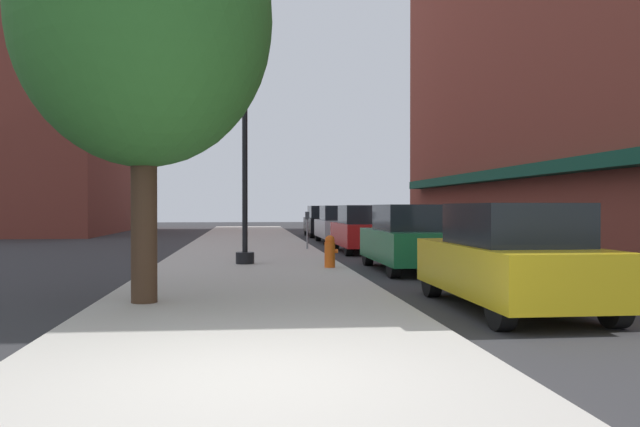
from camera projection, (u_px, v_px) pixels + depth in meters
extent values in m
plane|color=#2D2D30|center=(358.00, 250.00, 24.05)|extent=(90.00, 90.00, 0.00)
cube|color=#B7B2A8|center=(249.00, 248.00, 24.61)|extent=(4.80, 50.00, 0.12)
cube|color=#144C38|center=(514.00, 173.00, 28.84)|extent=(0.90, 34.00, 0.50)
cube|color=brown|center=(73.00, 117.00, 41.21)|extent=(6.00, 18.00, 14.58)
cube|color=#144C38|center=(18.00, 183.00, 40.89)|extent=(0.90, 15.30, 0.50)
cylinder|color=black|center=(245.00, 258.00, 17.04)|extent=(0.48, 0.48, 0.30)
cylinder|color=black|center=(245.00, 153.00, 17.01)|extent=(0.14, 0.14, 5.20)
sphere|color=silver|center=(245.00, 46.00, 16.98)|extent=(0.44, 0.44, 0.44)
cylinder|color=#E05614|center=(330.00, 255.00, 15.97)|extent=(0.26, 0.26, 0.62)
sphere|color=#E05614|center=(330.00, 240.00, 15.97)|extent=(0.24, 0.24, 0.24)
cylinder|color=#E05614|center=(335.00, 251.00, 15.99)|extent=(0.12, 0.10, 0.10)
cylinder|color=slate|center=(307.00, 234.00, 23.11)|extent=(0.06, 0.06, 1.05)
cube|color=#33383D|center=(307.00, 215.00, 23.10)|extent=(0.14, 0.09, 0.26)
cylinder|color=#422D1E|center=(144.00, 209.00, 10.13)|extent=(0.40, 0.40, 2.90)
ellipsoid|color=#2D6B28|center=(143.00, 19.00, 10.10)|extent=(3.98, 3.98, 4.58)
cylinder|color=black|center=(432.00, 279.00, 11.64)|extent=(0.22, 0.64, 0.64)
cylinder|color=black|center=(516.00, 278.00, 11.81)|extent=(0.22, 0.64, 0.64)
cylinder|color=black|center=(501.00, 306.00, 8.46)|extent=(0.22, 0.64, 0.64)
cylinder|color=black|center=(615.00, 304.00, 8.63)|extent=(0.22, 0.64, 0.64)
cube|color=gold|center=(510.00, 269.00, 10.13)|extent=(1.80, 4.30, 0.76)
cube|color=black|center=(514.00, 224.00, 9.97)|extent=(1.56, 2.20, 0.64)
cylinder|color=black|center=(368.00, 254.00, 17.86)|extent=(0.22, 0.64, 0.64)
cylinder|color=black|center=(423.00, 253.00, 18.03)|extent=(0.22, 0.64, 0.64)
cylinder|color=black|center=(394.00, 264.00, 14.68)|extent=(0.22, 0.64, 0.64)
cylinder|color=black|center=(461.00, 263.00, 14.85)|extent=(0.22, 0.64, 0.64)
cube|color=#196638|center=(410.00, 245.00, 16.35)|extent=(1.80, 4.30, 0.76)
cube|color=black|center=(412.00, 217.00, 16.19)|extent=(1.56, 2.20, 0.64)
cylinder|color=black|center=(335.00, 241.00, 24.46)|extent=(0.22, 0.64, 0.64)
cylinder|color=black|center=(376.00, 241.00, 24.63)|extent=(0.22, 0.64, 0.64)
cylinder|color=black|center=(348.00, 246.00, 21.28)|extent=(0.22, 0.64, 0.64)
cylinder|color=black|center=(395.00, 246.00, 21.45)|extent=(0.22, 0.64, 0.64)
cube|color=red|center=(363.00, 234.00, 22.95)|extent=(1.80, 4.30, 0.76)
cube|color=black|center=(364.00, 214.00, 22.79)|extent=(1.56, 2.20, 0.64)
cylinder|color=black|center=(318.00, 234.00, 30.52)|extent=(0.22, 0.64, 0.64)
cylinder|color=black|center=(351.00, 234.00, 30.69)|extent=(0.22, 0.64, 0.64)
cylinder|color=black|center=(326.00, 237.00, 27.34)|extent=(0.22, 0.64, 0.64)
cylinder|color=black|center=(363.00, 237.00, 27.51)|extent=(0.22, 0.64, 0.64)
cube|color=#B2B2BA|center=(339.00, 229.00, 29.01)|extent=(1.80, 4.30, 0.76)
cube|color=black|center=(340.00, 213.00, 28.86)|extent=(1.56, 2.20, 0.64)
cylinder|color=black|center=(306.00, 230.00, 36.57)|extent=(0.22, 0.64, 0.64)
cylinder|color=black|center=(334.00, 230.00, 36.74)|extent=(0.22, 0.64, 0.64)
cylinder|color=black|center=(312.00, 232.00, 33.39)|extent=(0.22, 0.64, 0.64)
cylinder|color=black|center=(342.00, 232.00, 33.56)|extent=(0.22, 0.64, 0.64)
cube|color=black|center=(324.00, 225.00, 35.06)|extent=(1.80, 4.30, 0.76)
cube|color=black|center=(324.00, 212.00, 34.91)|extent=(1.56, 2.20, 0.64)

